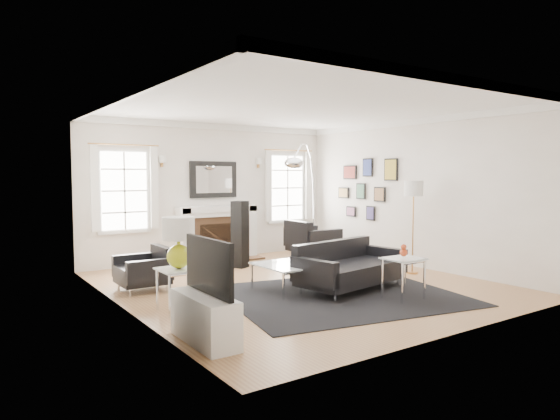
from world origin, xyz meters
TOP-DOWN VIEW (x-y plane):
  - floor at (0.00, 0.00)m, footprint 6.00×6.00m
  - back_wall at (0.00, 3.00)m, footprint 5.50×0.04m
  - front_wall at (0.00, -3.00)m, footprint 5.50×0.04m
  - left_wall at (-2.75, 0.00)m, footprint 0.04×6.00m
  - right_wall at (2.75, 0.00)m, footprint 0.04×6.00m
  - ceiling at (0.00, 0.00)m, footprint 5.50×6.00m
  - crown_molding at (0.00, 0.00)m, footprint 5.50×6.00m
  - fireplace at (0.00, 2.79)m, footprint 1.70×0.69m
  - mantel_mirror at (0.00, 2.95)m, footprint 1.05×0.07m
  - window_left at (-1.85, 2.95)m, footprint 1.24×0.15m
  - window_right at (1.85, 2.95)m, footprint 1.24×0.15m
  - gallery_wall at (2.72, 1.30)m, footprint 0.04×1.73m
  - tv_unit at (-2.44, -1.70)m, footprint 0.35×1.00m
  - area_rug at (0.06, -0.97)m, footprint 3.70×3.28m
  - sofa at (0.42, -0.71)m, footprint 1.94×1.13m
  - armchair_left at (-2.15, 0.98)m, footprint 0.72×0.80m
  - armchair_right at (1.74, 1.94)m, footprint 0.88×0.98m
  - coffee_table at (-0.37, -0.32)m, footprint 0.93×0.93m
  - side_table_left at (-2.20, -0.43)m, footprint 0.51×0.51m
  - nesting_table at (0.64, -1.61)m, footprint 0.53×0.45m
  - gourd_lamp at (-2.20, -0.43)m, footprint 0.41×0.41m
  - orange_vase at (0.64, -1.61)m, footprint 0.11×0.11m
  - arc_floor_lamp at (1.48, 1.79)m, footprint 1.75×1.62m
  - stick_floor_lamp at (2.20, -0.43)m, footprint 0.33×0.33m
  - speaker_tower at (-0.04, 1.79)m, footprint 0.33×0.33m

SIDE VIEW (x-z plane):
  - floor at x=0.00m, z-range 0.00..0.00m
  - area_rug at x=0.06m, z-range 0.00..0.01m
  - armchair_left at x=-2.15m, z-range 0.03..0.57m
  - sofa at x=0.42m, z-range 0.03..0.62m
  - tv_unit at x=-2.44m, z-range -0.22..0.87m
  - armchair_right at x=1.74m, z-range 0.04..0.69m
  - coffee_table at x=-0.37m, z-range 0.17..0.59m
  - side_table_left at x=-2.20m, z-range 0.17..0.73m
  - nesting_table at x=0.64m, z-range 0.17..0.76m
  - fireplace at x=0.00m, z-range -0.01..1.10m
  - speaker_tower at x=-0.04m, z-range 0.00..1.25m
  - orange_vase at x=0.64m, z-range 0.60..0.77m
  - gourd_lamp at x=-2.20m, z-range 0.61..1.26m
  - arc_floor_lamp at x=1.48m, z-range 0.10..2.58m
  - back_wall at x=0.00m, z-range 0.00..2.80m
  - front_wall at x=0.00m, z-range 0.00..2.80m
  - left_wall at x=-2.75m, z-range 0.00..2.80m
  - right_wall at x=2.75m, z-range 0.00..2.80m
  - stick_floor_lamp at x=2.20m, z-range 0.60..2.24m
  - window_left at x=-1.85m, z-range 0.65..2.27m
  - window_right at x=1.85m, z-range 0.65..2.27m
  - gallery_wall at x=2.72m, z-range 0.89..2.18m
  - mantel_mirror at x=0.00m, z-range 1.27..2.02m
  - crown_molding at x=0.00m, z-range 2.68..2.80m
  - ceiling at x=0.00m, z-range 2.79..2.81m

